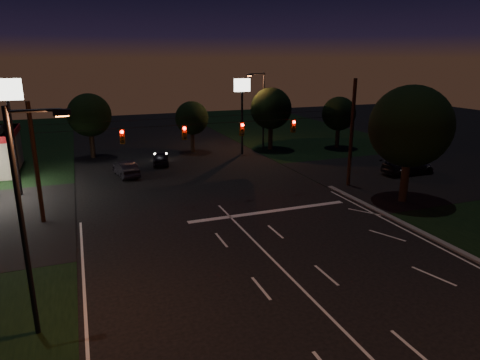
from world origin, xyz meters
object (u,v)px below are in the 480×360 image
tree_right_near (409,127)px  car_oncoming_b (126,169)px  car_oncoming_a (161,158)px  car_cross (408,166)px  utility_pole_right (348,185)px

tree_right_near → car_oncoming_b: 24.57m
tree_right_near → car_oncoming_a: 24.13m
car_oncoming_a → car_cross: bearing=160.4°
car_oncoming_a → car_oncoming_b: (-3.88, -3.37, 0.05)m
car_oncoming_a → car_oncoming_b: size_ratio=0.90×
car_oncoming_a → car_cross: size_ratio=0.74×
tree_right_near → car_cross: 9.73m
utility_pole_right → car_oncoming_b: (-17.50, 9.89, 0.71)m
car_oncoming_a → car_oncoming_b: 5.14m
utility_pole_right → car_cross: size_ratio=1.72×
car_oncoming_b → car_cross: 26.37m
tree_right_near → car_oncoming_a: (-15.15, 18.10, -5.02)m
tree_right_near → car_oncoming_b: bearing=142.3°
tree_right_near → car_oncoming_a: size_ratio=2.27×
tree_right_near → utility_pole_right: bearing=107.5°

